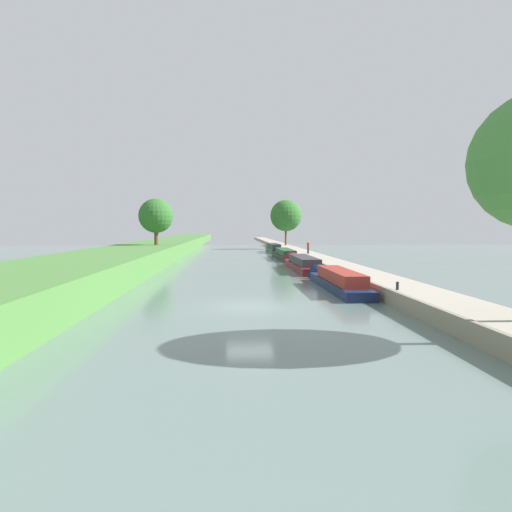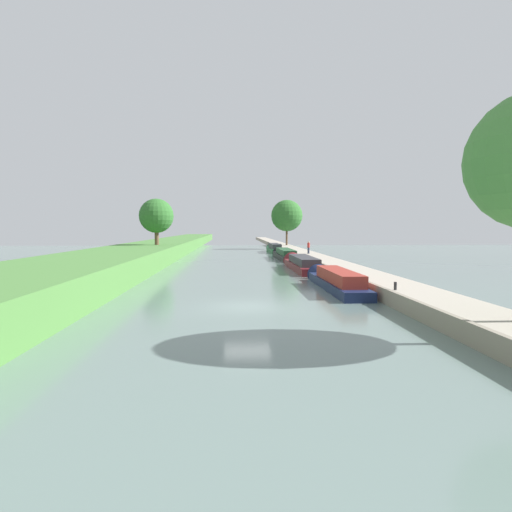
{
  "view_description": "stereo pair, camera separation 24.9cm",
  "coord_description": "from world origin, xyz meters",
  "px_view_note": "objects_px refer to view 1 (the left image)",
  "views": [
    {
      "loc": [
        -1.05,
        -22.75,
        4.26
      ],
      "look_at": [
        1.92,
        25.9,
        1.0
      ],
      "focal_mm": 29.81,
      "sensor_mm": 36.0,
      "label": 1
    },
    {
      "loc": [
        -0.81,
        -22.76,
        4.26
      ],
      "look_at": [
        1.92,
        25.9,
        1.0
      ],
      "focal_mm": 29.81,
      "sensor_mm": 36.0,
      "label": 2
    }
  ],
  "objects_px": {
    "narrowboat_green": "(273,249)",
    "person_walking": "(308,247)",
    "mooring_bollard_far": "(280,245)",
    "mooring_bollard_near": "(397,286)",
    "narrowboat_navy": "(336,280)",
    "narrowboat_black": "(284,254)",
    "narrowboat_maroon": "(301,264)"
  },
  "relations": [
    {
      "from": "mooring_bollard_far",
      "to": "mooring_bollard_near",
      "type": "bearing_deg",
      "value": -90.0
    },
    {
      "from": "mooring_bollard_near",
      "to": "narrowboat_navy",
      "type": "bearing_deg",
      "value": 105.57
    },
    {
      "from": "narrowboat_green",
      "to": "mooring_bollard_far",
      "type": "height_order",
      "value": "narrowboat_green"
    },
    {
      "from": "narrowboat_black",
      "to": "mooring_bollard_far",
      "type": "xyz_separation_m",
      "value": [
        1.82,
        20.42,
        0.48
      ]
    },
    {
      "from": "person_walking",
      "to": "mooring_bollard_near",
      "type": "bearing_deg",
      "value": -91.91
    },
    {
      "from": "person_walking",
      "to": "narrowboat_black",
      "type": "bearing_deg",
      "value": 138.56
    },
    {
      "from": "narrowboat_navy",
      "to": "narrowboat_green",
      "type": "xyz_separation_m",
      "value": [
        0.04,
        43.83,
        0.07
      ]
    },
    {
      "from": "narrowboat_green",
      "to": "person_walking",
      "type": "xyz_separation_m",
      "value": [
        2.86,
        -17.41,
        1.06
      ]
    },
    {
      "from": "narrowboat_black",
      "to": "mooring_bollard_near",
      "type": "bearing_deg",
      "value": -87.07
    },
    {
      "from": "narrowboat_green",
      "to": "mooring_bollard_near",
      "type": "relative_size",
      "value": 27.39
    },
    {
      "from": "narrowboat_green",
      "to": "person_walking",
      "type": "bearing_deg",
      "value": -80.66
    },
    {
      "from": "narrowboat_green",
      "to": "mooring_bollard_near",
      "type": "distance_m",
      "value": 50.35
    },
    {
      "from": "narrowboat_black",
      "to": "person_walking",
      "type": "xyz_separation_m",
      "value": [
        2.91,
        -2.57,
        1.13
      ]
    },
    {
      "from": "narrowboat_navy",
      "to": "narrowboat_maroon",
      "type": "distance_m",
      "value": 13.72
    },
    {
      "from": "narrowboat_black",
      "to": "mooring_bollard_far",
      "type": "bearing_deg",
      "value": 84.92
    },
    {
      "from": "narrowboat_maroon",
      "to": "person_walking",
      "type": "bearing_deg",
      "value": 76.45
    },
    {
      "from": "narrowboat_navy",
      "to": "narrowboat_green",
      "type": "bearing_deg",
      "value": 89.95
    },
    {
      "from": "mooring_bollard_far",
      "to": "narrowboat_maroon",
      "type": "bearing_deg",
      "value": -93.15
    },
    {
      "from": "narrowboat_navy",
      "to": "mooring_bollard_far",
      "type": "relative_size",
      "value": 26.83
    },
    {
      "from": "narrowboat_black",
      "to": "mooring_bollard_near",
      "type": "distance_m",
      "value": 35.54
    },
    {
      "from": "person_walking",
      "to": "mooring_bollard_near",
      "type": "distance_m",
      "value": 32.94
    },
    {
      "from": "mooring_bollard_near",
      "to": "mooring_bollard_far",
      "type": "relative_size",
      "value": 1.0
    },
    {
      "from": "person_walking",
      "to": "mooring_bollard_far",
      "type": "xyz_separation_m",
      "value": [
        -1.1,
        22.99,
        -0.65
      ]
    },
    {
      "from": "narrowboat_navy",
      "to": "person_walking",
      "type": "bearing_deg",
      "value": 83.72
    },
    {
      "from": "person_walking",
      "to": "narrowboat_maroon",
      "type": "bearing_deg",
      "value": -103.55
    },
    {
      "from": "narrowboat_green",
      "to": "person_walking",
      "type": "relative_size",
      "value": 7.43
    },
    {
      "from": "person_walking",
      "to": "mooring_bollard_far",
      "type": "distance_m",
      "value": 23.02
    },
    {
      "from": "narrowboat_maroon",
      "to": "mooring_bollard_far",
      "type": "distance_m",
      "value": 35.74
    },
    {
      "from": "narrowboat_black",
      "to": "mooring_bollard_near",
      "type": "xyz_separation_m",
      "value": [
        1.82,
        -35.49,
        0.48
      ]
    },
    {
      "from": "narrowboat_black",
      "to": "mooring_bollard_far",
      "type": "height_order",
      "value": "narrowboat_black"
    },
    {
      "from": "narrowboat_maroon",
      "to": "narrowboat_navy",
      "type": "bearing_deg",
      "value": -89.36
    },
    {
      "from": "narrowboat_maroon",
      "to": "person_walking",
      "type": "xyz_separation_m",
      "value": [
        3.06,
        12.7,
        1.12
      ]
    }
  ]
}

